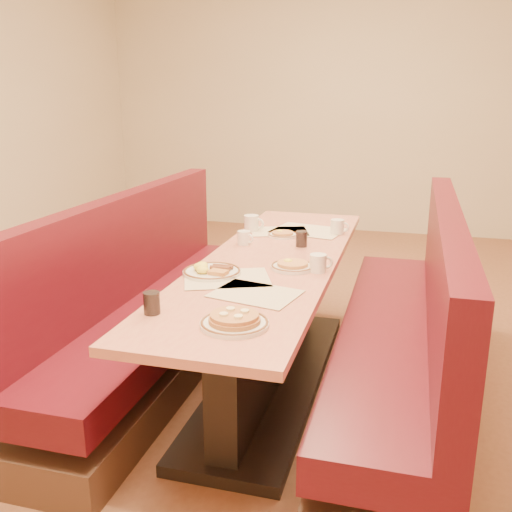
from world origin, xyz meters
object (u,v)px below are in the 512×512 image
(pancake_plate, at_px, (234,321))
(coffee_mug_c, at_px, (338,226))
(diner_table, at_px, (271,323))
(coffee_mug_b, at_px, (244,238))
(soda_tumbler_near, at_px, (152,303))
(soda_tumbler_mid, at_px, (302,239))
(booth_left, at_px, (150,313))
(booth_right, at_px, (406,340))
(coffee_mug_a, at_px, (319,263))
(eggs_plate, at_px, (211,271))
(coffee_mug_d, at_px, (252,223))

(pancake_plate, bearing_deg, coffee_mug_c, 83.54)
(diner_table, distance_m, coffee_mug_b, 0.54)
(coffee_mug_b, bearing_deg, coffee_mug_c, 58.70)
(coffee_mug_c, bearing_deg, soda_tumbler_near, -102.01)
(diner_table, relative_size, soda_tumbler_mid, 27.42)
(booth_left, relative_size, booth_right, 1.00)
(booth_right, height_order, soda_tumbler_near, booth_right)
(diner_table, xyz_separation_m, booth_left, (-0.73, 0.00, -0.01))
(booth_left, xyz_separation_m, coffee_mug_c, (1.00, 0.66, 0.44))
(booth_left, height_order, soda_tumbler_mid, booth_left)
(coffee_mug_a, bearing_deg, booth_left, 147.30)
(coffee_mug_a, height_order, coffee_mug_c, coffee_mug_c)
(booth_left, bearing_deg, coffee_mug_b, 26.02)
(booth_right, xyz_separation_m, coffee_mug_a, (-0.45, -0.16, 0.43))
(coffee_mug_c, height_order, soda_tumbler_mid, same)
(booth_right, distance_m, coffee_mug_a, 0.65)
(coffee_mug_b, xyz_separation_m, soda_tumbler_near, (-0.05, -1.15, 0.00))
(eggs_plate, bearing_deg, coffee_mug_c, 64.19)
(booth_left, distance_m, soda_tumbler_near, 1.10)
(coffee_mug_d, xyz_separation_m, soda_tumbler_mid, (0.38, -0.29, -0.01))
(booth_left, relative_size, pancake_plate, 9.41)
(booth_right, xyz_separation_m, coffee_mug_c, (-0.46, 0.66, 0.44))
(pancake_plate, distance_m, coffee_mug_a, 0.80)
(booth_left, height_order, pancake_plate, booth_left)
(coffee_mug_c, bearing_deg, eggs_plate, -108.75)
(diner_table, bearing_deg, booth_left, 180.00)
(coffee_mug_c, height_order, coffee_mug_d, coffee_mug_d)
(soda_tumbler_near, bearing_deg, coffee_mug_c, 70.93)
(diner_table, bearing_deg, eggs_plate, -122.25)
(soda_tumbler_near, relative_size, soda_tumbler_mid, 1.01)
(eggs_plate, bearing_deg, pancake_plate, -62.47)
(booth_left, relative_size, coffee_mug_b, 23.77)
(booth_left, distance_m, soda_tumbler_mid, 0.99)
(eggs_plate, bearing_deg, booth_left, 145.98)
(diner_table, height_order, coffee_mug_d, coffee_mug_d)
(soda_tumbler_mid, bearing_deg, coffee_mug_a, -68.94)
(coffee_mug_b, bearing_deg, soda_tumbler_mid, 27.18)
(booth_right, relative_size, coffee_mug_c, 20.69)
(diner_table, bearing_deg, soda_tumbler_near, -106.77)
(soda_tumbler_near, distance_m, soda_tumbler_mid, 1.26)
(soda_tumbler_near, bearing_deg, booth_right, 41.91)
(soda_tumbler_near, bearing_deg, coffee_mug_b, 87.70)
(diner_table, bearing_deg, coffee_mug_d, 115.04)
(coffee_mug_a, distance_m, soda_tumbler_near, 0.92)
(coffee_mug_b, height_order, soda_tumbler_mid, soda_tumbler_mid)
(eggs_plate, height_order, coffee_mug_d, coffee_mug_d)
(coffee_mug_a, xyz_separation_m, coffee_mug_b, (-0.51, 0.41, -0.00))
(eggs_plate, height_order, coffee_mug_a, coffee_mug_a)
(booth_right, bearing_deg, coffee_mug_d, 149.63)
(coffee_mug_d, relative_size, soda_tumbler_near, 1.47)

